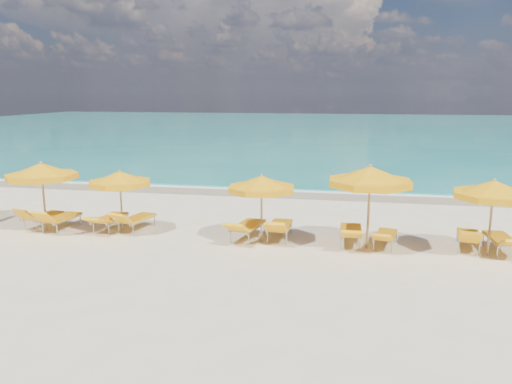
# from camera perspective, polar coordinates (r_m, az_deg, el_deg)

# --- Properties ---
(ground_plane) EXTENTS (120.00, 120.00, 0.00)m
(ground_plane) POSITION_cam_1_polar(r_m,az_deg,el_deg) (16.05, -1.02, -5.25)
(ground_plane) COLOR beige
(ocean) EXTENTS (120.00, 80.00, 0.30)m
(ocean) POSITION_cam_1_polar(r_m,az_deg,el_deg) (63.29, 8.07, 7.17)
(ocean) COLOR #167D74
(ocean) RESTS_ON ground
(wet_sand_band) EXTENTS (120.00, 2.60, 0.01)m
(wet_sand_band) POSITION_cam_1_polar(r_m,az_deg,el_deg) (23.13, 2.77, -0.06)
(wet_sand_band) COLOR tan
(wet_sand_band) RESTS_ON ground
(foam_line) EXTENTS (120.00, 1.20, 0.03)m
(foam_line) POSITION_cam_1_polar(r_m,az_deg,el_deg) (23.91, 3.05, 0.31)
(foam_line) COLOR white
(foam_line) RESTS_ON ground
(whitecap_near) EXTENTS (14.00, 0.36, 0.05)m
(whitecap_near) POSITION_cam_1_polar(r_m,az_deg,el_deg) (33.65, -5.04, 3.53)
(whitecap_near) COLOR white
(whitecap_near) RESTS_ON ground
(whitecap_far) EXTENTS (18.00, 0.30, 0.05)m
(whitecap_far) POSITION_cam_1_polar(r_m,az_deg,el_deg) (39.61, 17.87, 4.22)
(whitecap_far) COLOR white
(whitecap_far) RESTS_ON ground
(umbrella_1) EXTENTS (3.05, 3.05, 2.36)m
(umbrella_1) POSITION_cam_1_polar(r_m,az_deg,el_deg) (17.87, -23.31, 2.14)
(umbrella_1) COLOR tan
(umbrella_1) RESTS_ON ground
(umbrella_2) EXTENTS (2.13, 2.13, 2.10)m
(umbrella_2) POSITION_cam_1_polar(r_m,az_deg,el_deg) (16.94, -15.30, 1.45)
(umbrella_2) COLOR tan
(umbrella_2) RESTS_ON ground
(umbrella_3) EXTENTS (2.61, 2.61, 2.15)m
(umbrella_3) POSITION_cam_1_polar(r_m,az_deg,el_deg) (15.20, 0.64, 0.90)
(umbrella_3) COLOR tan
(umbrella_3) RESTS_ON ground
(umbrella_4) EXTENTS (3.26, 3.26, 2.54)m
(umbrella_4) POSITION_cam_1_polar(r_m,az_deg,el_deg) (14.88, 12.90, 1.69)
(umbrella_4) COLOR tan
(umbrella_4) RESTS_ON ground
(umbrella_5) EXTENTS (2.66, 2.66, 2.24)m
(umbrella_5) POSITION_cam_1_polar(r_m,az_deg,el_deg) (15.36, 25.50, 0.20)
(umbrella_5) COLOR tan
(umbrella_5) RESTS_ON ground
(lounger_1_left) EXTENTS (0.91, 1.80, 0.84)m
(lounger_1_left) POSITION_cam_1_polar(r_m,az_deg,el_deg) (18.85, -23.17, -2.97)
(lounger_1_left) COLOR #A5A8AD
(lounger_1_left) RESTS_ON ground
(lounger_1_right) EXTENTS (0.81, 1.92, 0.88)m
(lounger_1_right) POSITION_cam_1_polar(r_m,az_deg,el_deg) (18.22, -21.39, -3.26)
(lounger_1_right) COLOR #A5A8AD
(lounger_1_right) RESTS_ON ground
(lounger_2_left) EXTENTS (0.72, 1.97, 0.71)m
(lounger_2_left) POSITION_cam_1_polar(r_m,az_deg,el_deg) (17.67, -16.35, -3.40)
(lounger_2_left) COLOR #A5A8AD
(lounger_2_left) RESTS_ON ground
(lounger_2_right) EXTENTS (0.99, 1.96, 0.83)m
(lounger_2_right) POSITION_cam_1_polar(r_m,az_deg,el_deg) (17.37, -13.51, -3.49)
(lounger_2_right) COLOR #A5A8AD
(lounger_2_right) RESTS_ON ground
(lounger_3_left) EXTENTS (1.02, 2.15, 0.83)m
(lounger_3_left) POSITION_cam_1_polar(r_m,az_deg,el_deg) (15.89, -1.00, -4.50)
(lounger_3_left) COLOR #A5A8AD
(lounger_3_left) RESTS_ON ground
(lounger_3_right) EXTENTS (0.68, 1.98, 0.85)m
(lounger_3_right) POSITION_cam_1_polar(r_m,az_deg,el_deg) (15.93, 2.73, -4.49)
(lounger_3_right) COLOR #A5A8AD
(lounger_3_right) RESTS_ON ground
(lounger_4_left) EXTENTS (0.71, 2.06, 0.78)m
(lounger_4_left) POSITION_cam_1_polar(r_m,az_deg,el_deg) (15.62, 10.78, -5.01)
(lounger_4_left) COLOR #A5A8AD
(lounger_4_left) RESTS_ON ground
(lounger_4_right) EXTENTS (0.90, 1.83, 0.69)m
(lounger_4_right) POSITION_cam_1_polar(r_m,az_deg,el_deg) (15.61, 14.54, -5.32)
(lounger_4_right) COLOR #A5A8AD
(lounger_4_right) RESTS_ON ground
(lounger_5_left) EXTENTS (0.90, 1.93, 0.83)m
(lounger_5_left) POSITION_cam_1_polar(r_m,az_deg,el_deg) (16.19, 23.07, -5.20)
(lounger_5_left) COLOR #A5A8AD
(lounger_5_left) RESTS_ON ground
(lounger_5_right) EXTENTS (0.75, 2.00, 0.74)m
(lounger_5_right) POSITION_cam_1_polar(r_m,az_deg,el_deg) (16.27, 26.20, -5.39)
(lounger_5_right) COLOR #A5A8AD
(lounger_5_right) RESTS_ON ground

